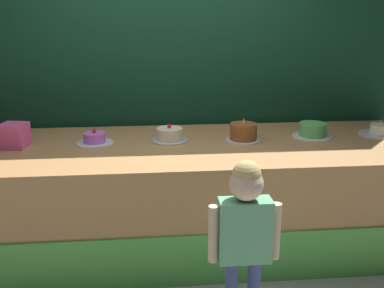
{
  "coord_description": "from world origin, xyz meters",
  "views": [
    {
      "loc": [
        -0.16,
        -2.81,
        1.87
      ],
      "look_at": [
        0.15,
        0.39,
        0.93
      ],
      "focal_mm": 42.26,
      "sensor_mm": 36.0,
      "label": 1
    }
  ],
  "objects_px": {
    "child_figure": "(245,225)",
    "cake_left": "(170,135)",
    "pink_box": "(14,135)",
    "cake_right": "(312,130)",
    "cake_far_left": "(95,139)",
    "cake_far_right": "(380,131)",
    "cake_center": "(243,132)"
  },
  "relations": [
    {
      "from": "cake_far_left",
      "to": "cake_right",
      "type": "relative_size",
      "value": 0.9
    },
    {
      "from": "cake_center",
      "to": "cake_left",
      "type": "bearing_deg",
      "value": 175.31
    },
    {
      "from": "cake_left",
      "to": "cake_center",
      "type": "bearing_deg",
      "value": -4.69
    },
    {
      "from": "child_figure",
      "to": "cake_left",
      "type": "height_order",
      "value": "child_figure"
    },
    {
      "from": "cake_right",
      "to": "pink_box",
      "type": "bearing_deg",
      "value": -178.17
    },
    {
      "from": "cake_right",
      "to": "cake_far_left",
      "type": "bearing_deg",
      "value": -179.23
    },
    {
      "from": "pink_box",
      "to": "cake_far_right",
      "type": "height_order",
      "value": "pink_box"
    },
    {
      "from": "child_figure",
      "to": "pink_box",
      "type": "bearing_deg",
      "value": 142.76
    },
    {
      "from": "pink_box",
      "to": "cake_far_left",
      "type": "bearing_deg",
      "value": 5.0
    },
    {
      "from": "cake_far_right",
      "to": "cake_right",
      "type": "bearing_deg",
      "value": -179.17
    },
    {
      "from": "cake_right",
      "to": "child_figure",
      "type": "bearing_deg",
      "value": -123.51
    },
    {
      "from": "cake_far_left",
      "to": "child_figure",
      "type": "bearing_deg",
      "value": -52.19
    },
    {
      "from": "pink_box",
      "to": "cake_center",
      "type": "distance_m",
      "value": 1.81
    },
    {
      "from": "pink_box",
      "to": "cake_right",
      "type": "bearing_deg",
      "value": 1.83
    },
    {
      "from": "cake_center",
      "to": "cake_far_right",
      "type": "relative_size",
      "value": 0.84
    },
    {
      "from": "child_figure",
      "to": "cake_right",
      "type": "height_order",
      "value": "child_figure"
    },
    {
      "from": "cake_center",
      "to": "cake_far_left",
      "type": "bearing_deg",
      "value": 178.78
    },
    {
      "from": "cake_left",
      "to": "cake_right",
      "type": "xyz_separation_m",
      "value": [
        1.21,
        0.0,
        0.01
      ]
    },
    {
      "from": "cake_far_left",
      "to": "cake_left",
      "type": "height_order",
      "value": "cake_left"
    },
    {
      "from": "cake_right",
      "to": "cake_far_right",
      "type": "relative_size",
      "value": 0.93
    },
    {
      "from": "child_figure",
      "to": "pink_box",
      "type": "xyz_separation_m",
      "value": [
        -1.57,
        1.2,
        0.25
      ]
    },
    {
      "from": "pink_box",
      "to": "cake_left",
      "type": "relative_size",
      "value": 0.63
    },
    {
      "from": "cake_right",
      "to": "cake_far_right",
      "type": "height_order",
      "value": "cake_far_right"
    },
    {
      "from": "pink_box",
      "to": "child_figure",
      "type": "bearing_deg",
      "value": -37.24
    },
    {
      "from": "child_figure",
      "to": "cake_far_left",
      "type": "height_order",
      "value": "child_figure"
    },
    {
      "from": "child_figure",
      "to": "cake_far_right",
      "type": "height_order",
      "value": "child_figure"
    },
    {
      "from": "cake_far_right",
      "to": "cake_center",
      "type": "bearing_deg",
      "value": -177.22
    },
    {
      "from": "cake_left",
      "to": "child_figure",
      "type": "bearing_deg",
      "value": -73.99
    },
    {
      "from": "cake_center",
      "to": "cake_far_right",
      "type": "distance_m",
      "value": 1.21
    },
    {
      "from": "cake_center",
      "to": "cake_right",
      "type": "bearing_deg",
      "value": 4.73
    },
    {
      "from": "cake_left",
      "to": "cake_far_right",
      "type": "bearing_deg",
      "value": 0.29
    },
    {
      "from": "child_figure",
      "to": "cake_left",
      "type": "xyz_separation_m",
      "value": [
        -0.37,
        1.27,
        0.2
      ]
    }
  ]
}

